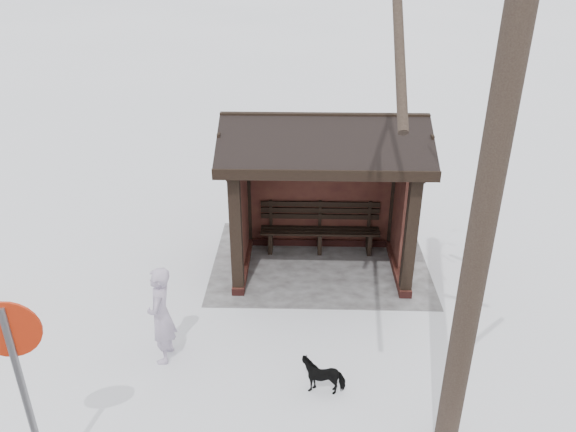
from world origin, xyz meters
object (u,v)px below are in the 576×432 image
object	(u,v)px
bus_shelter	(323,161)
road_sign	(17,363)
dog	(323,374)
pedestrian	(161,315)

from	to	relation	value
bus_shelter	road_sign	xyz separation A→B (m)	(3.29, 5.13, -0.31)
dog	road_sign	size ratio (longest dim) A/B	0.24
pedestrian	road_sign	size ratio (longest dim) A/B	0.60
bus_shelter	dog	distance (m)	3.93
bus_shelter	road_sign	distance (m)	6.10
bus_shelter	road_sign	world-z (taller)	bus_shelter
bus_shelter	dog	xyz separation A→B (m)	(0.03, 3.44, -1.90)
pedestrian	dog	xyz separation A→B (m)	(-2.39, 0.59, -0.53)
pedestrian	dog	distance (m)	2.52
bus_shelter	pedestrian	size ratio (longest dim) A/B	2.28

